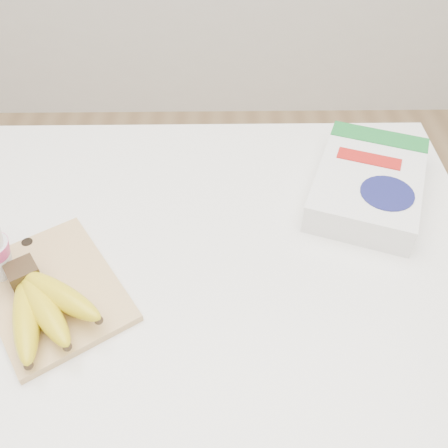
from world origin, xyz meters
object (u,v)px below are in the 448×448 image
Objects in this scene: table at (161,385)px; cutting_board at (53,290)px; bananas at (42,305)px; cereal_box at (368,183)px.

cutting_board reaches higher than table.
bananas is at bearing -119.99° from cutting_board.
cutting_board is at bearing 93.41° from bananas.
cereal_box reaches higher than cutting_board.
cutting_board is 0.79× the size of cereal_box.
bananas is 0.65m from cereal_box.
cutting_board is at bearing -136.92° from cereal_box.
table is at bearing -139.19° from cereal_box.
table is 0.55m from bananas.
table is at bearing -3.84° from cutting_board.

